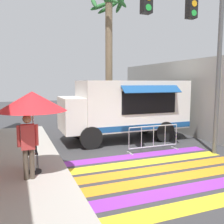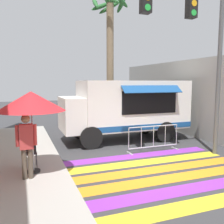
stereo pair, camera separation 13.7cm
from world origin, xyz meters
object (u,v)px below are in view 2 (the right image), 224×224
(folding_chair, at_px, (29,149))
(barricade_front, at_px, (153,139))
(vendor_person, at_px, (27,142))
(palm_tree, at_px, (110,42))
(food_truck, at_px, (124,106))
(traffic_signal_pole, at_px, (192,31))
(patio_umbrella, at_px, (31,102))

(folding_chair, distance_m, barricade_front, 4.71)
(vendor_person, height_order, palm_tree, palm_tree)
(barricade_front, distance_m, palm_tree, 6.96)
(food_truck, height_order, palm_tree, palm_tree)
(food_truck, xyz_separation_m, barricade_front, (0.34, -2.16, -1.07))
(food_truck, bearing_deg, vendor_person, -138.67)
(traffic_signal_pole, height_order, palm_tree, palm_tree)
(patio_umbrella, bearing_deg, folding_chair, 99.72)
(barricade_front, xyz_separation_m, palm_tree, (0.12, 5.35, 4.44))
(food_truck, bearing_deg, palm_tree, 81.90)
(patio_umbrella, distance_m, folding_chair, 1.55)
(barricade_front, bearing_deg, patio_umbrella, -164.52)
(patio_umbrella, bearing_deg, traffic_signal_pole, 1.35)
(barricade_front, bearing_deg, vendor_person, -160.26)
(traffic_signal_pole, bearing_deg, food_truck, 108.28)
(patio_umbrella, relative_size, palm_tree, 0.30)
(food_truck, bearing_deg, barricade_front, -81.11)
(traffic_signal_pole, bearing_deg, palm_tree, 95.59)
(food_truck, relative_size, vendor_person, 3.39)
(patio_umbrella, bearing_deg, vendor_person, -111.38)
(barricade_front, bearing_deg, food_truck, 98.89)
(vendor_person, bearing_deg, patio_umbrella, 83.51)
(food_truck, xyz_separation_m, folding_chair, (-4.30, -2.92, -0.86))
(vendor_person, xyz_separation_m, barricade_front, (4.72, 1.70, -0.65))
(barricade_front, bearing_deg, palm_tree, 88.75)
(folding_chair, height_order, barricade_front, folding_chair)
(food_truck, relative_size, patio_umbrella, 2.54)
(food_truck, bearing_deg, patio_umbrella, -140.93)
(food_truck, xyz_separation_m, patio_umbrella, (-4.22, -3.42, 0.60))
(palm_tree, bearing_deg, vendor_person, -124.48)
(traffic_signal_pole, xyz_separation_m, patio_umbrella, (-5.31, -0.12, -2.25))
(folding_chair, bearing_deg, barricade_front, -3.27)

